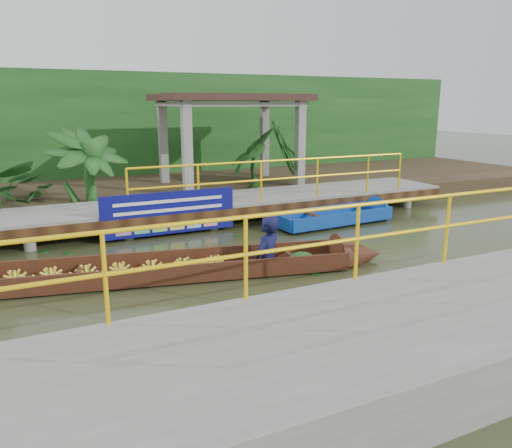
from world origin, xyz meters
name	(u,v)px	position (x,y,z in m)	size (l,w,h in m)	color
ground	(216,268)	(0.00, 0.00, 0.00)	(80.00, 80.00, 0.00)	#2B3319
land_strip	(128,192)	(0.00, 7.50, 0.23)	(30.00, 8.00, 0.45)	#312818
far_dock	(164,208)	(0.02, 3.43, 0.48)	(16.00, 2.06, 1.66)	slate
near_dock	(428,335)	(1.00, -4.20, 0.30)	(18.00, 2.40, 1.73)	slate
pavilion	(230,107)	(3.00, 6.30, 2.82)	(4.40, 3.00, 3.00)	slate
foliage_backdrop	(109,131)	(0.00, 10.00, 2.00)	(30.00, 0.80, 4.00)	#174415
vendor_boat	(160,262)	(-1.05, -0.08, 0.28)	(9.10, 2.76, 2.22)	#38150F
moored_blue_boat	(359,215)	(4.71, 1.94, 0.15)	(3.62, 1.18, 0.85)	#0D3A98
blue_banner	(170,213)	(-0.11, 2.48, 0.56)	(3.04, 0.04, 0.95)	navy
tropical_plants	(74,163)	(-1.75, 5.30, 1.45)	(14.61, 1.61, 2.01)	#174415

